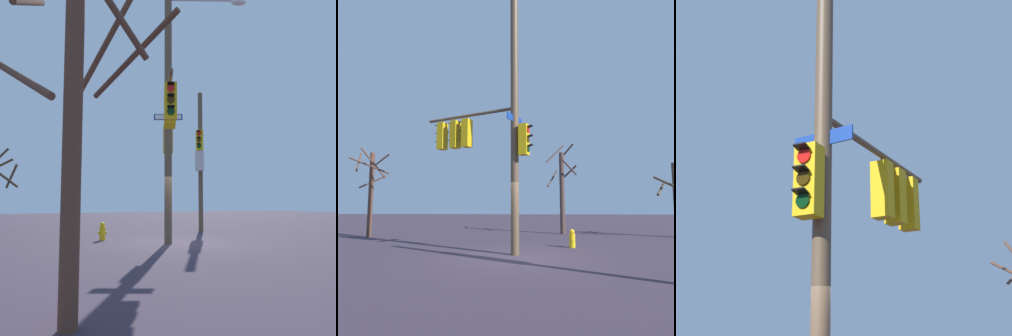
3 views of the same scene
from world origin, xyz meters
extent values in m
cylinder|color=brown|center=(0.40, -0.02, 4.97)|extent=(0.29, 0.29, 9.93)
cylinder|color=brown|center=(1.23, 1.78, 5.19)|extent=(1.77, 3.65, 0.12)
cube|color=gold|center=(1.27, 1.87, 4.49)|extent=(0.45, 0.42, 1.10)
cylinder|color=red|center=(1.33, 2.02, 4.83)|extent=(0.21, 0.12, 0.22)
cube|color=black|center=(1.36, 2.09, 4.95)|extent=(0.26, 0.23, 0.06)
cylinder|color=#352504|center=(1.33, 2.02, 4.49)|extent=(0.21, 0.12, 0.22)
cube|color=black|center=(1.36, 2.09, 4.61)|extent=(0.26, 0.23, 0.06)
cylinder|color=black|center=(1.33, 2.02, 4.15)|extent=(0.21, 0.12, 0.22)
cube|color=black|center=(1.36, 2.09, 4.27)|extent=(0.26, 0.23, 0.06)
cylinder|color=brown|center=(1.27, 1.87, 5.12)|extent=(0.04, 0.04, 0.15)
cube|color=gold|center=(1.51, 2.38, 4.49)|extent=(0.46, 0.43, 1.10)
cylinder|color=red|center=(1.58, 2.53, 4.83)|extent=(0.21, 0.13, 0.22)
cube|color=black|center=(1.61, 2.59, 4.95)|extent=(0.26, 0.24, 0.06)
cylinder|color=#352504|center=(1.58, 2.53, 4.49)|extent=(0.21, 0.13, 0.22)
cube|color=black|center=(1.61, 2.59, 4.61)|extent=(0.26, 0.24, 0.06)
cylinder|color=black|center=(1.58, 2.53, 4.15)|extent=(0.21, 0.13, 0.22)
cube|color=black|center=(1.61, 2.59, 4.27)|extent=(0.26, 0.24, 0.06)
cylinder|color=brown|center=(1.51, 2.38, 5.12)|extent=(0.04, 0.04, 0.15)
cube|color=gold|center=(1.78, 2.98, 4.49)|extent=(0.45, 0.42, 1.10)
cylinder|color=red|center=(1.85, 3.13, 4.83)|extent=(0.21, 0.12, 0.22)
cube|color=black|center=(1.88, 3.20, 4.95)|extent=(0.26, 0.23, 0.06)
cylinder|color=#352504|center=(1.85, 3.13, 4.49)|extent=(0.21, 0.12, 0.22)
cube|color=black|center=(1.88, 3.20, 4.61)|extent=(0.26, 0.23, 0.06)
cylinder|color=black|center=(1.85, 3.13, 4.15)|extent=(0.21, 0.12, 0.22)
cube|color=black|center=(1.88, 3.20, 4.27)|extent=(0.26, 0.23, 0.06)
cylinder|color=brown|center=(1.78, 2.98, 5.12)|extent=(0.04, 0.04, 0.15)
cube|color=gold|center=(0.24, -0.35, 4.00)|extent=(0.44, 0.41, 1.10)
cylinder|color=red|center=(0.19, -0.50, 4.34)|extent=(0.22, 0.11, 0.22)
cube|color=black|center=(0.16, -0.57, 4.46)|extent=(0.25, 0.22, 0.06)
cylinder|color=#352504|center=(0.19, -0.50, 4.00)|extent=(0.22, 0.11, 0.22)
cube|color=black|center=(0.16, -0.57, 4.12)|extent=(0.25, 0.22, 0.06)
cylinder|color=black|center=(0.19, -0.50, 3.66)|extent=(0.22, 0.11, 0.22)
cube|color=black|center=(0.16, -0.57, 3.78)|extent=(0.25, 0.22, 0.06)
cube|color=navy|center=(0.40, -0.02, 4.80)|extent=(1.00, 0.52, 0.24)
cube|color=white|center=(0.40, 0.00, 4.80)|extent=(0.90, 0.46, 0.18)
cylinder|color=brown|center=(4.64, 7.44, 3.67)|extent=(0.69, 1.86, 0.83)
camera|label=1|loc=(6.44, 12.35, 1.55)|focal=39.03mm
camera|label=2|loc=(-10.38, -0.24, 1.77)|focal=32.76mm
camera|label=3|loc=(1.49, -7.43, 1.71)|focal=54.58mm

